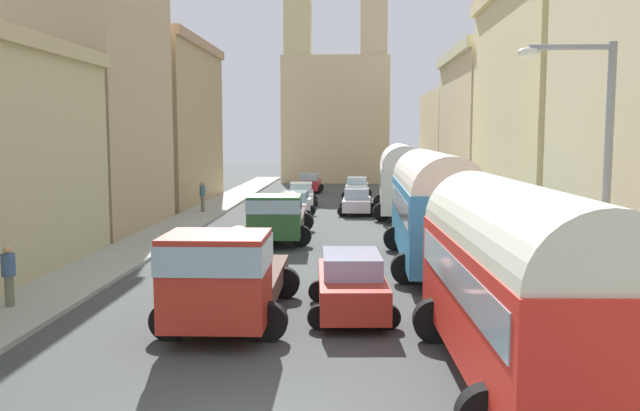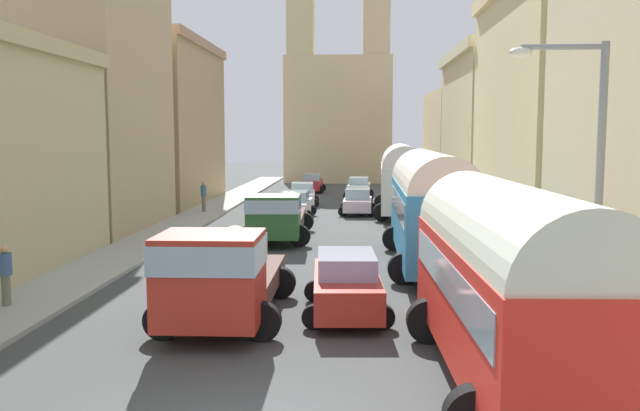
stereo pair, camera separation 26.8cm
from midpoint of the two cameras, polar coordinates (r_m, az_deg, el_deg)
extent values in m
plane|color=#414444|center=(36.65, 0.50, -1.30)|extent=(154.00, 154.00, 0.00)
cube|color=#A6AA9F|center=(37.67, -10.59, -1.10)|extent=(2.50, 70.00, 0.14)
cube|color=#B0A9A1|center=(37.03, 11.78, -1.24)|extent=(2.50, 70.00, 0.14)
cube|color=tan|center=(34.90, -18.86, 9.20)|extent=(5.51, 9.98, 13.61)
cube|color=tan|center=(46.81, -12.34, 6.56)|extent=(4.50, 13.60, 10.42)
cube|color=tan|center=(47.19, -12.49, 13.26)|extent=(4.95, 13.60, 0.59)
cube|color=beige|center=(33.53, 19.81, 7.30)|extent=(5.39, 13.53, 11.27)
cube|color=#D1BF8C|center=(47.61, 15.09, 6.09)|extent=(5.93, 13.99, 9.76)
cube|color=beige|center=(47.91, 15.27, 12.34)|extent=(6.53, 13.99, 0.68)
cube|color=beige|center=(61.64, 12.28, 5.53)|extent=(5.84, 13.90, 8.50)
cube|color=tan|center=(66.96, 1.70, 7.29)|extent=(10.38, 6.23, 12.20)
cube|color=tan|center=(65.70, -1.54, 9.58)|extent=(2.55, 2.55, 17.40)
cube|color=tan|center=(65.52, 4.90, 9.57)|extent=(2.55, 2.55, 17.40)
cube|color=red|center=(13.08, 16.30, -7.97)|extent=(2.56, 8.49, 2.21)
cylinder|color=silver|center=(12.86, 16.45, -3.18)|extent=(2.51, 8.32, 2.26)
cube|color=#99B7C6|center=(12.97, 16.36, -5.89)|extent=(2.58, 7.82, 0.71)
cylinder|color=black|center=(15.61, 9.73, -9.71)|extent=(1.00, 0.35, 1.00)
cylinder|color=black|center=(16.08, 17.58, -9.44)|extent=(1.00, 0.35, 1.00)
cube|color=teal|center=(24.26, 9.70, -1.08)|extent=(2.46, 9.89, 2.46)
cylinder|color=silver|center=(24.13, 9.75, 1.82)|extent=(2.41, 9.70, 2.30)
cube|color=#99B7C6|center=(24.19, 9.72, 0.19)|extent=(2.50, 9.10, 0.79)
cylinder|color=black|center=(27.36, 6.66, -2.82)|extent=(1.00, 0.35, 1.00)
cylinder|color=black|center=(27.57, 11.31, -2.83)|extent=(1.00, 0.35, 1.00)
cylinder|color=black|center=(21.35, 7.50, -5.37)|extent=(1.00, 0.35, 1.00)
cylinder|color=black|center=(21.61, 13.44, -5.35)|extent=(1.00, 0.35, 1.00)
cube|color=silver|center=(39.03, 7.20, 1.66)|extent=(2.71, 9.11, 2.47)
cylinder|color=silver|center=(38.95, 7.23, 3.47)|extent=(2.65, 8.93, 2.34)
cube|color=#99B7C6|center=(38.99, 7.21, 2.46)|extent=(2.73, 8.39, 0.79)
cylinder|color=black|center=(41.90, 5.50, 0.29)|extent=(1.00, 0.35, 1.00)
cylinder|color=black|center=(41.98, 8.59, 0.26)|extent=(1.00, 0.35, 1.00)
cylinder|color=black|center=(36.34, 5.54, -0.60)|extent=(1.00, 0.35, 1.00)
cylinder|color=black|center=(36.42, 9.11, -0.63)|extent=(1.00, 0.35, 1.00)
cube|color=#B22D1F|center=(15.38, -8.87, -6.18)|extent=(2.32, 2.08, 2.05)
cube|color=#99B7C6|center=(15.27, -8.90, -4.07)|extent=(2.36, 2.17, 0.66)
cube|color=brown|center=(18.76, -6.79, -6.27)|extent=(2.34, 4.66, 0.55)
ellipsoid|color=silver|center=(17.92, -7.94, -5.03)|extent=(1.08, 0.90, 0.57)
ellipsoid|color=beige|center=(18.73, -6.64, -4.59)|extent=(0.72, 0.90, 0.53)
ellipsoid|color=beige|center=(19.19, -6.05, -4.35)|extent=(0.89, 0.93, 0.51)
ellipsoid|color=silver|center=(19.58, -7.30, -3.03)|extent=(1.20, 1.15, 0.53)
ellipsoid|color=beige|center=(20.14, -6.93, -2.55)|extent=(0.95, 1.01, 0.59)
cylinder|color=black|center=(15.58, -4.49, -9.86)|extent=(0.90, 0.31, 0.90)
cylinder|color=black|center=(16.02, -12.79, -9.55)|extent=(0.90, 0.31, 0.90)
cylinder|color=black|center=(19.46, -3.03, -6.61)|extent=(0.90, 0.32, 0.90)
cylinder|color=black|center=(19.81, -9.70, -6.46)|extent=(0.90, 0.32, 0.90)
cube|color=#2A5A2B|center=(27.85, -3.70, -0.92)|extent=(2.22, 2.20, 1.75)
cube|color=#99B7C6|center=(27.80, -3.71, 0.08)|extent=(2.27, 2.29, 0.56)
cube|color=brown|center=(31.69, -3.12, -1.16)|extent=(2.34, 5.55, 0.55)
ellipsoid|color=silver|center=(33.28, -3.82, 0.17)|extent=(0.74, 0.88, 0.58)
ellipsoid|color=beige|center=(32.48, -3.79, -0.03)|extent=(1.19, 1.12, 0.52)
ellipsoid|color=silver|center=(31.70, -3.72, -0.17)|extent=(1.16, 1.02, 0.54)
ellipsoid|color=silver|center=(31.31, -2.32, 0.58)|extent=(0.88, 1.00, 0.60)
ellipsoid|color=beige|center=(32.96, -2.65, 0.75)|extent=(0.70, 0.86, 0.54)
ellipsoid|color=silver|center=(32.76, -2.18, 0.74)|extent=(1.01, 1.05, 0.55)
cylinder|color=black|center=(28.17, -1.46, -2.63)|extent=(0.90, 0.31, 0.90)
cylinder|color=black|center=(28.34, -5.81, -2.60)|extent=(0.90, 0.31, 0.90)
cylinder|color=black|center=(32.68, -1.10, -1.41)|extent=(0.90, 0.31, 0.90)
cylinder|color=black|center=(32.83, -4.86, -1.40)|extent=(0.90, 0.31, 0.90)
cube|color=silver|center=(37.60, -1.96, -0.14)|extent=(1.75, 4.02, 0.73)
cube|color=#8FB9CE|center=(37.53, -1.96, 0.82)|extent=(1.51, 2.10, 0.54)
cylinder|color=black|center=(36.33, -0.87, -0.89)|extent=(0.60, 0.21, 0.60)
cylinder|color=black|center=(36.52, -3.47, -0.86)|extent=(0.60, 0.21, 0.60)
cylinder|color=black|center=(38.78, -0.54, -0.44)|extent=(0.60, 0.21, 0.60)
cylinder|color=black|center=(38.95, -2.97, -0.42)|extent=(0.60, 0.21, 0.60)
cube|color=silver|center=(43.88, -1.33, 0.73)|extent=(1.81, 3.90, 0.69)
cube|color=#9CBBC1|center=(43.83, -1.33, 1.57)|extent=(1.51, 2.06, 0.60)
cylinder|color=black|center=(42.73, -0.29, 0.17)|extent=(0.60, 0.21, 0.60)
cylinder|color=black|center=(42.76, -2.42, 0.16)|extent=(0.60, 0.21, 0.60)
cylinder|color=black|center=(45.08, -0.30, 0.48)|extent=(0.60, 0.21, 0.60)
cylinder|color=black|center=(45.11, -2.31, 0.48)|extent=(0.60, 0.21, 0.60)
cube|color=red|center=(54.37, -0.53, 1.80)|extent=(1.58, 4.04, 0.74)
cube|color=#8EBDD1|center=(54.33, -0.53, 2.47)|extent=(1.36, 2.11, 0.53)
cylinder|color=black|center=(53.11, 0.17, 1.33)|extent=(0.60, 0.21, 0.60)
cylinder|color=black|center=(53.23, -1.44, 1.34)|extent=(0.60, 0.21, 0.60)
cylinder|color=black|center=(55.58, 0.35, 1.55)|extent=(0.60, 0.21, 0.60)
cylinder|color=black|center=(55.70, -1.20, 1.56)|extent=(0.60, 0.21, 0.60)
cube|color=#B22D21|center=(17.69, 2.70, -7.14)|extent=(1.91, 4.41, 0.82)
cube|color=#A3ABCD|center=(17.54, 2.71, -4.97)|extent=(1.60, 2.33, 0.55)
cylinder|color=black|center=(19.06, -0.04, -7.33)|extent=(0.60, 0.21, 0.60)
cylinder|color=black|center=(19.13, 5.04, -7.31)|extent=(0.60, 0.21, 0.60)
cylinder|color=black|center=(16.46, -0.04, -9.51)|extent=(0.60, 0.21, 0.60)
cylinder|color=black|center=(16.55, 5.86, -9.46)|extent=(0.60, 0.21, 0.60)
cube|color=silver|center=(39.48, 3.43, 0.11)|extent=(1.71, 3.65, 0.67)
cube|color=#9FBCC9|center=(39.42, 3.44, 1.02)|extent=(1.47, 1.91, 0.60)
cylinder|color=black|center=(40.65, 2.33, -0.15)|extent=(0.60, 0.21, 0.60)
cylinder|color=black|center=(40.62, 4.60, -0.17)|extent=(0.60, 0.21, 0.60)
cylinder|color=black|center=(38.43, 2.20, -0.51)|extent=(0.60, 0.21, 0.60)
cylinder|color=black|center=(38.40, 4.59, -0.53)|extent=(0.60, 0.21, 0.60)
cube|color=silver|center=(49.20, 3.49, 1.37)|extent=(1.76, 4.25, 0.80)
cube|color=#9CBFC9|center=(49.15, 3.50, 2.13)|extent=(1.47, 2.24, 0.51)
cylinder|color=black|center=(50.56, 2.67, 1.08)|extent=(0.60, 0.21, 0.60)
cylinder|color=black|center=(50.50, 4.43, 1.07)|extent=(0.60, 0.21, 0.60)
cylinder|color=black|center=(47.98, 2.50, 0.81)|extent=(0.60, 0.21, 0.60)
cylinder|color=black|center=(47.92, 4.35, 0.79)|extent=(0.60, 0.21, 0.60)
cylinder|color=slate|center=(19.99, -24.84, -7.95)|extent=(0.20, 0.20, 0.14)
cylinder|color=slate|center=(19.88, -24.90, -6.60)|extent=(0.31, 0.31, 0.83)
cylinder|color=#425D8B|center=(19.74, -25.00, -4.57)|extent=(0.48, 0.48, 0.60)
sphere|color=tan|center=(19.67, -25.05, -3.41)|extent=(0.22, 0.22, 0.22)
cylinder|color=#70635C|center=(40.27, -9.71, -0.62)|extent=(0.18, 0.18, 0.14)
cylinder|color=#70635C|center=(40.21, -9.72, 0.13)|extent=(0.26, 0.26, 0.92)
cylinder|color=#3A6879|center=(40.14, -9.74, 1.24)|extent=(0.40, 0.40, 0.64)
sphere|color=tan|center=(40.11, -9.75, 1.86)|extent=(0.24, 0.24, 0.24)
cylinder|color=gray|center=(14.11, 23.19, -0.44)|extent=(0.16, 0.16, 6.49)
cylinder|color=gray|center=(13.88, 20.60, 12.58)|extent=(1.58, 0.11, 0.11)
ellipsoid|color=silver|center=(13.66, 17.34, 12.38)|extent=(0.44, 0.28, 0.20)
camera|label=1|loc=(0.13, -89.77, 0.02)|focal=37.44mm
camera|label=2|loc=(0.13, 90.23, -0.02)|focal=37.44mm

